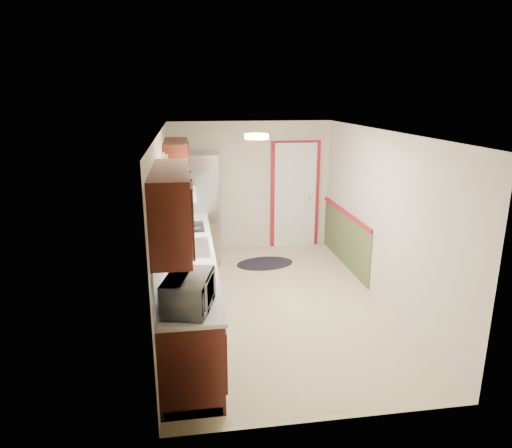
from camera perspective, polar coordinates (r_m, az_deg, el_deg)
name	(u,v)px	position (r m, az deg, el deg)	size (l,w,h in m)	color
room_shell	(276,221)	(6.21, 2.53, 0.35)	(3.20, 5.20, 2.52)	beige
kitchen_run	(186,260)	(5.94, -8.78, -4.51)	(0.63, 4.00, 2.20)	#3A130D
back_wall_trim	(305,204)	(8.59, 6.19, 2.52)	(1.12, 2.30, 2.08)	maroon
ceiling_fixture	(257,136)	(5.75, 0.07, 10.89)	(0.30, 0.30, 0.06)	#FFD88C
microwave	(189,289)	(4.28, -8.43, -8.03)	(0.59, 0.33, 0.40)	white
refrigerator	(197,207)	(8.07, -7.34, 2.09)	(0.85, 0.82, 1.91)	#B7B7BC
rug	(265,263)	(8.03, 1.12, -4.94)	(1.00, 0.64, 0.01)	black
cooktop	(188,227)	(6.91, -8.48, -0.36)	(0.47, 0.56, 0.02)	black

